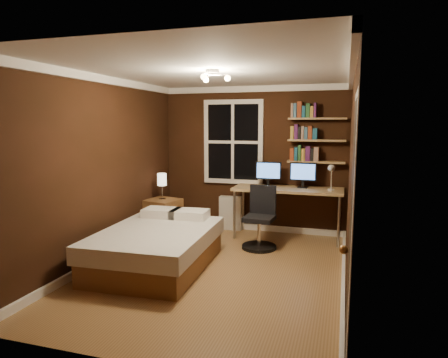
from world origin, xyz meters
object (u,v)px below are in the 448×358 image
(desk, at_px, (288,192))
(office_chair, at_px, (260,225))
(bedside_lamp, at_px, (162,186))
(monitor_left, at_px, (268,174))
(monitor_right, at_px, (303,175))
(radiator, at_px, (231,213))
(bed, at_px, (157,247))
(nightstand, at_px, (163,218))
(desk_lamp, at_px, (331,177))

(desk, xyz_separation_m, office_chair, (-0.32, -0.65, -0.42))
(bedside_lamp, relative_size, desk, 0.25)
(bedside_lamp, distance_m, monitor_left, 1.77)
(desk, bearing_deg, monitor_right, 21.04)
(radiator, bearing_deg, bedside_lamp, -142.32)
(radiator, relative_size, office_chair, 0.63)
(bed, bearing_deg, nightstand, 110.28)
(nightstand, height_order, desk, desk)
(monitor_right, bearing_deg, desk, -158.96)
(monitor_left, bearing_deg, desk, -14.51)
(nightstand, relative_size, desk_lamp, 1.42)
(radiator, xyz_separation_m, office_chair, (0.72, -0.89, 0.05))
(office_chair, bearing_deg, nightstand, 179.45)
(nightstand, height_order, radiator, nightstand)
(radiator, height_order, office_chair, office_chair)
(monitor_left, xyz_separation_m, desk_lamp, (1.02, -0.20, 0.01))
(desk, distance_m, desk_lamp, 0.74)
(nightstand, distance_m, monitor_left, 1.91)
(desk_lamp, bearing_deg, bed, -140.92)
(nightstand, bearing_deg, desk, 27.30)
(bed, bearing_deg, monitor_right, 46.65)
(radiator, relative_size, monitor_left, 1.39)
(bed, xyz_separation_m, radiator, (0.41, 2.08, 0.03))
(bedside_lamp, bearing_deg, bed, -67.29)
(office_chair, bearing_deg, monitor_right, 57.66)
(bedside_lamp, height_order, office_chair, bedside_lamp)
(monitor_left, height_order, desk_lamp, desk_lamp)
(monitor_left, relative_size, monitor_right, 1.00)
(desk, xyz_separation_m, monitor_right, (0.23, 0.09, 0.27))
(nightstand, distance_m, desk_lamp, 2.80)
(radiator, bearing_deg, monitor_right, -6.87)
(radiator, bearing_deg, bed, -101.12)
(office_chair, bearing_deg, bed, -129.13)
(radiator, relative_size, desk_lamp, 1.35)
(monitor_left, distance_m, desk_lamp, 1.04)
(nightstand, bearing_deg, monitor_right, 28.03)
(desk, relative_size, monitor_right, 4.09)
(bed, xyz_separation_m, desk, (1.44, 1.84, 0.50))
(desk, bearing_deg, bed, -128.10)
(radiator, distance_m, desk_lamp, 1.90)
(radiator, xyz_separation_m, monitor_right, (1.26, -0.15, 0.74))
(desk, bearing_deg, office_chair, -116.06)
(bed, distance_m, bedside_lamp, 1.55)
(monitor_left, relative_size, desk_lamp, 0.98)
(monitor_left, bearing_deg, bed, -119.77)
(nightstand, relative_size, monitor_left, 1.46)
(bed, relative_size, radiator, 3.21)
(bed, height_order, desk_lamp, desk_lamp)
(office_chair, bearing_deg, radiator, 133.17)
(desk_lamp, bearing_deg, bedside_lamp, -171.73)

